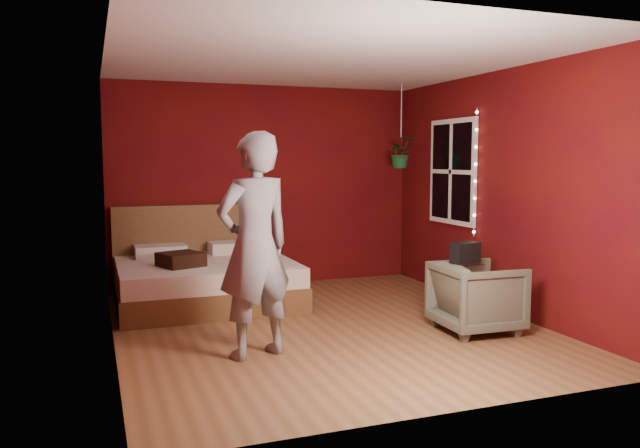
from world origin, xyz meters
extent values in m
plane|color=brown|center=(0.00, 0.00, 0.00)|extent=(4.50, 4.50, 0.00)
cube|color=#5F120A|center=(0.00, 2.26, 1.30)|extent=(4.00, 0.02, 2.60)
cube|color=#5F120A|center=(0.00, -2.26, 1.30)|extent=(4.00, 0.02, 2.60)
cube|color=#5F120A|center=(-2.01, 0.00, 1.30)|extent=(0.02, 4.50, 2.60)
cube|color=#5F120A|center=(2.01, 0.00, 1.30)|extent=(0.02, 4.50, 2.60)
cube|color=silver|center=(0.00, 0.00, 2.61)|extent=(4.00, 4.50, 0.02)
cube|color=white|center=(1.97, 0.90, 1.50)|extent=(0.04, 0.97, 1.27)
cube|color=black|center=(1.96, 0.90, 1.50)|extent=(0.02, 0.85, 1.15)
cube|color=white|center=(1.95, 0.90, 1.50)|extent=(0.03, 0.05, 1.15)
cube|color=white|center=(1.95, 0.90, 1.50)|extent=(0.03, 0.85, 0.05)
cylinder|color=silver|center=(1.94, 0.38, 1.50)|extent=(0.01, 0.01, 1.45)
sphere|color=#FFF2CC|center=(1.94, 0.38, 0.83)|extent=(0.04, 0.04, 0.04)
sphere|color=#FFF2CC|center=(1.94, 0.38, 1.02)|extent=(0.04, 0.04, 0.04)
sphere|color=#FFF2CC|center=(1.94, 0.38, 1.21)|extent=(0.04, 0.04, 0.04)
sphere|color=#FFF2CC|center=(1.94, 0.38, 1.40)|extent=(0.04, 0.04, 0.04)
sphere|color=#FFF2CC|center=(1.94, 0.38, 1.60)|extent=(0.04, 0.04, 0.04)
sphere|color=#FFF2CC|center=(1.94, 0.38, 1.79)|extent=(0.04, 0.04, 0.04)
sphere|color=#FFF2CC|center=(1.94, 0.38, 1.98)|extent=(0.04, 0.04, 0.04)
sphere|color=#FFF2CC|center=(1.94, 0.38, 2.17)|extent=(0.04, 0.04, 0.04)
cube|color=brown|center=(-0.95, 1.36, 0.14)|extent=(1.97, 1.68, 0.28)
cube|color=silver|center=(-0.95, 1.36, 0.38)|extent=(1.93, 1.64, 0.22)
cube|color=brown|center=(-0.95, 2.16, 0.54)|extent=(1.97, 0.08, 1.08)
cube|color=silver|center=(-1.39, 1.92, 0.56)|extent=(0.59, 0.37, 0.14)
cube|color=silver|center=(-0.51, 1.92, 0.56)|extent=(0.59, 0.37, 0.14)
imported|color=gray|center=(-0.89, -0.66, 0.94)|extent=(0.79, 0.63, 1.88)
imported|color=#585845|center=(1.29, -0.66, 0.34)|extent=(0.77, 0.75, 0.67)
cube|color=black|center=(1.17, -0.63, 0.77)|extent=(0.29, 0.18, 0.20)
cube|color=#321A10|center=(-1.26, 1.17, 0.57)|extent=(0.54, 0.54, 0.15)
cylinder|color=silver|center=(1.58, 1.49, 2.26)|extent=(0.01, 0.01, 0.67)
imported|color=#185625|center=(1.58, 1.49, 1.73)|extent=(0.37, 0.32, 0.40)
camera|label=1|loc=(-2.14, -5.64, 1.66)|focal=35.00mm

